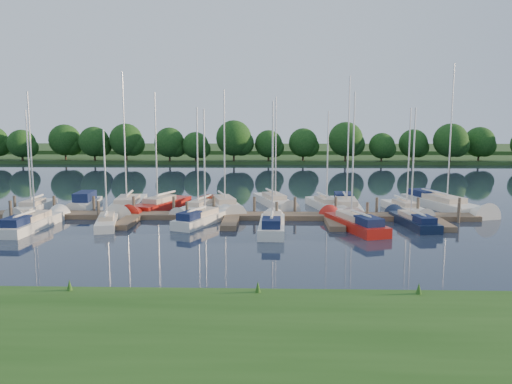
{
  "coord_description": "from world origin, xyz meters",
  "views": [
    {
      "loc": [
        3.1,
        -32.55,
        7.91
      ],
      "look_at": [
        1.91,
        8.0,
        2.2
      ],
      "focal_mm": 35.0,
      "sensor_mm": 36.0,
      "label": 1
    }
  ],
  "objects_px": {
    "sailboat_s_2": "(202,220)",
    "sailboat_n_5": "(224,207)",
    "sailboat_n_0": "(33,209)",
    "dock": "(232,217)",
    "motorboat": "(84,204)"
  },
  "relations": [
    {
      "from": "dock",
      "to": "sailboat_s_2",
      "type": "relative_size",
      "value": 4.3
    },
    {
      "from": "motorboat",
      "to": "dock",
      "type": "bearing_deg",
      "value": 156.0
    },
    {
      "from": "sailboat_n_0",
      "to": "sailboat_s_2",
      "type": "bearing_deg",
      "value": 160.36
    },
    {
      "from": "sailboat_s_2",
      "to": "sailboat_n_5",
      "type": "bearing_deg",
      "value": 102.94
    },
    {
      "from": "sailboat_s_2",
      "to": "sailboat_n_0",
      "type": "bearing_deg",
      "value": -174.09
    },
    {
      "from": "motorboat",
      "to": "sailboat_s_2",
      "type": "bearing_deg",
      "value": 146.2
    },
    {
      "from": "sailboat_n_5",
      "to": "motorboat",
      "type": "bearing_deg",
      "value": -19.54
    },
    {
      "from": "dock",
      "to": "sailboat_n_5",
      "type": "bearing_deg",
      "value": 103.21
    },
    {
      "from": "dock",
      "to": "sailboat_s_2",
      "type": "bearing_deg",
      "value": -142.77
    },
    {
      "from": "sailboat_n_0",
      "to": "motorboat",
      "type": "bearing_deg",
      "value": -155.18
    },
    {
      "from": "sailboat_n_0",
      "to": "sailboat_n_5",
      "type": "distance_m",
      "value": 17.0
    },
    {
      "from": "sailboat_n_0",
      "to": "sailboat_s_2",
      "type": "relative_size",
      "value": 1.0
    },
    {
      "from": "dock",
      "to": "sailboat_n_5",
      "type": "distance_m",
      "value": 4.75
    },
    {
      "from": "sailboat_n_0",
      "to": "motorboat",
      "type": "height_order",
      "value": "sailboat_n_0"
    },
    {
      "from": "sailboat_s_2",
      "to": "motorboat",
      "type": "bearing_deg",
      "value": 173.09
    }
  ]
}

